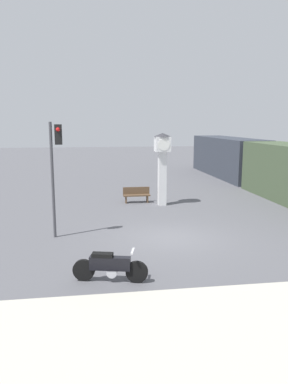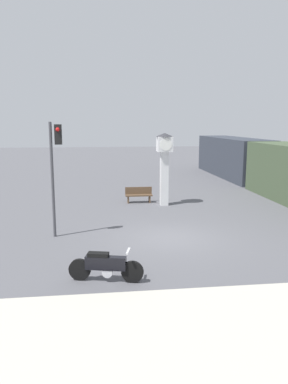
% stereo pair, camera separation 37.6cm
% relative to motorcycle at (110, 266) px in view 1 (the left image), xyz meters
% --- Properties ---
extents(ground_plane, '(120.00, 120.00, 0.00)m').
position_rel_motorcycle_xyz_m(ground_plane, '(2.73, 3.98, -0.48)').
color(ground_plane, '#56565B').
extents(sidewalk_strip, '(36.00, 6.00, 0.10)m').
position_rel_motorcycle_xyz_m(sidewalk_strip, '(2.73, -4.00, -0.43)').
color(sidewalk_strip, '#BCB7A8').
rests_on(sidewalk_strip, ground_plane).
extents(motorcycle, '(2.24, 0.72, 1.00)m').
position_rel_motorcycle_xyz_m(motorcycle, '(0.00, 0.00, 0.00)').
color(motorcycle, black).
rests_on(motorcycle, ground_plane).
extents(clock_tower, '(1.00, 1.00, 4.14)m').
position_rel_motorcycle_xyz_m(clock_tower, '(3.62, 10.26, 2.26)').
color(clock_tower, white).
rests_on(clock_tower, ground_plane).
extents(freight_train, '(2.80, 24.65, 3.40)m').
position_rel_motorcycle_xyz_m(freight_train, '(11.80, 15.14, 1.22)').
color(freight_train, '#425138').
rests_on(freight_train, ground_plane).
extents(traffic_light, '(0.50, 0.35, 4.74)m').
position_rel_motorcycle_xyz_m(traffic_light, '(-1.87, 4.80, 2.75)').
color(traffic_light, '#47474C').
rests_on(traffic_light, ground_plane).
extents(bench, '(1.60, 0.44, 0.92)m').
position_rel_motorcycle_xyz_m(bench, '(2.24, 11.14, 0.01)').
color(bench, brown).
rests_on(bench, ground_plane).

